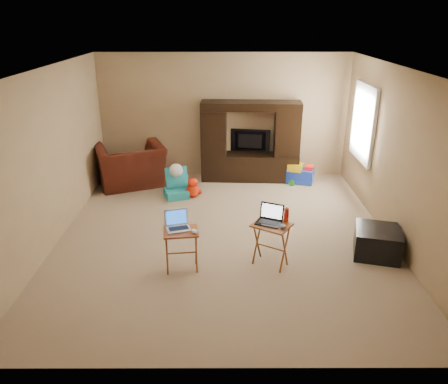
{
  "coord_description": "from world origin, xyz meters",
  "views": [
    {
      "loc": [
        -0.01,
        -6.01,
        3.17
      ],
      "look_at": [
        0.0,
        -0.2,
        0.8
      ],
      "focal_mm": 35.0,
      "sensor_mm": 36.0,
      "label": 1
    }
  ],
  "objects_px": {
    "laptop_right": "(269,215)",
    "water_bottle": "(286,215)",
    "plush_toy": "(193,187)",
    "ottoman": "(377,242)",
    "laptop_left": "(178,221)",
    "mouse_right": "(283,227)",
    "tray_table_right": "(271,245)",
    "mouse_left": "(195,231)",
    "recliner": "(131,165)",
    "tray_table_left": "(182,250)",
    "entertainment_center": "(250,142)",
    "child_rocker": "(176,184)",
    "television": "(250,141)",
    "push_toy": "(300,173)"
  },
  "relations": [
    {
      "from": "entertainment_center",
      "to": "tray_table_right",
      "type": "relative_size",
      "value": 3.2
    },
    {
      "from": "mouse_left",
      "to": "plush_toy",
      "type": "bearing_deg",
      "value": 94.41
    },
    {
      "from": "entertainment_center",
      "to": "laptop_left",
      "type": "distance_m",
      "value": 3.61
    },
    {
      "from": "recliner",
      "to": "laptop_left",
      "type": "xyz_separation_m",
      "value": [
        1.25,
        -3.12,
        0.29
      ]
    },
    {
      "from": "tray_table_right",
      "to": "television",
      "type": "bearing_deg",
      "value": 123.6
    },
    {
      "from": "tray_table_right",
      "to": "entertainment_center",
      "type": "bearing_deg",
      "value": 123.66
    },
    {
      "from": "television",
      "to": "push_toy",
      "type": "distance_m",
      "value": 1.2
    },
    {
      "from": "television",
      "to": "plush_toy",
      "type": "distance_m",
      "value": 1.66
    },
    {
      "from": "plush_toy",
      "to": "ottoman",
      "type": "distance_m",
      "value": 3.46
    },
    {
      "from": "laptop_left",
      "to": "mouse_right",
      "type": "distance_m",
      "value": 1.35
    },
    {
      "from": "tray_table_left",
      "to": "mouse_right",
      "type": "bearing_deg",
      "value": -7.37
    },
    {
      "from": "water_bottle",
      "to": "tray_table_right",
      "type": "bearing_deg",
      "value": -158.2
    },
    {
      "from": "entertainment_center",
      "to": "push_toy",
      "type": "bearing_deg",
      "value": -10.36
    },
    {
      "from": "mouse_right",
      "to": "water_bottle",
      "type": "height_order",
      "value": "water_bottle"
    },
    {
      "from": "recliner",
      "to": "child_rocker",
      "type": "height_order",
      "value": "recliner"
    },
    {
      "from": "plush_toy",
      "to": "ottoman",
      "type": "height_order",
      "value": "ottoman"
    },
    {
      "from": "tray_table_right",
      "to": "mouse_left",
      "type": "height_order",
      "value": "mouse_left"
    },
    {
      "from": "plush_toy",
      "to": "tray_table_right",
      "type": "height_order",
      "value": "tray_table_right"
    },
    {
      "from": "mouse_right",
      "to": "tray_table_right",
      "type": "bearing_deg",
      "value": 137.29
    },
    {
      "from": "tray_table_left",
      "to": "water_bottle",
      "type": "xyz_separation_m",
      "value": [
        1.39,
        0.2,
        0.42
      ]
    },
    {
      "from": "laptop_left",
      "to": "tray_table_left",
      "type": "bearing_deg",
      "value": -62.67
    },
    {
      "from": "tray_table_right",
      "to": "mouse_left",
      "type": "xyz_separation_m",
      "value": [
        -1.0,
        -0.19,
        0.3
      ]
    },
    {
      "from": "television",
      "to": "push_toy",
      "type": "xyz_separation_m",
      "value": [
        1.0,
        -0.36,
        -0.56
      ]
    },
    {
      "from": "child_rocker",
      "to": "laptop_right",
      "type": "distance_m",
      "value": 2.81
    },
    {
      "from": "water_bottle",
      "to": "laptop_left",
      "type": "bearing_deg",
      "value": -173.18
    },
    {
      "from": "plush_toy",
      "to": "laptop_right",
      "type": "height_order",
      "value": "laptop_right"
    },
    {
      "from": "tray_table_right",
      "to": "laptop_right",
      "type": "bearing_deg",
      "value": -174.48
    },
    {
      "from": "entertainment_center",
      "to": "laptop_left",
      "type": "bearing_deg",
      "value": -105.57
    },
    {
      "from": "recliner",
      "to": "tray_table_left",
      "type": "distance_m",
      "value": 3.4
    },
    {
      "from": "plush_toy",
      "to": "mouse_left",
      "type": "bearing_deg",
      "value": -85.59
    },
    {
      "from": "television",
      "to": "recliner",
      "type": "height_order",
      "value": "television"
    },
    {
      "from": "plush_toy",
      "to": "push_toy",
      "type": "xyz_separation_m",
      "value": [
        2.11,
        0.73,
        0.01
      ]
    },
    {
      "from": "laptop_right",
      "to": "water_bottle",
      "type": "distance_m",
      "value": 0.25
    },
    {
      "from": "plush_toy",
      "to": "tray_table_right",
      "type": "relative_size",
      "value": 0.63
    },
    {
      "from": "tray_table_right",
      "to": "water_bottle",
      "type": "distance_m",
      "value": 0.45
    },
    {
      "from": "recliner",
      "to": "push_toy",
      "type": "bearing_deg",
      "value": 159.59
    },
    {
      "from": "entertainment_center",
      "to": "push_toy",
      "type": "xyz_separation_m",
      "value": [
        1.0,
        -0.23,
        -0.59
      ]
    },
    {
      "from": "push_toy",
      "to": "laptop_right",
      "type": "xyz_separation_m",
      "value": [
        -0.95,
        -3.09,
        0.52
      ]
    },
    {
      "from": "entertainment_center",
      "to": "mouse_left",
      "type": "bearing_deg",
      "value": -101.85
    },
    {
      "from": "tray_table_right",
      "to": "water_bottle",
      "type": "xyz_separation_m",
      "value": [
        0.2,
        0.08,
        0.4
      ]
    },
    {
      "from": "recliner",
      "to": "plush_toy",
      "type": "xyz_separation_m",
      "value": [
        1.26,
        -0.65,
        -0.22
      ]
    },
    {
      "from": "mouse_right",
      "to": "water_bottle",
      "type": "bearing_deg",
      "value": 70.71
    },
    {
      "from": "child_rocker",
      "to": "water_bottle",
      "type": "distance_m",
      "value": 2.89
    },
    {
      "from": "mouse_left",
      "to": "laptop_right",
      "type": "bearing_deg",
      "value": 12.28
    },
    {
      "from": "child_rocker",
      "to": "mouse_right",
      "type": "bearing_deg",
      "value": -76.09
    },
    {
      "from": "recliner",
      "to": "laptop_right",
      "type": "distance_m",
      "value": 3.88
    },
    {
      "from": "entertainment_center",
      "to": "laptop_right",
      "type": "relative_size",
      "value": 6.12
    },
    {
      "from": "laptop_right",
      "to": "plush_toy",
      "type": "bearing_deg",
      "value": 140.05
    },
    {
      "from": "push_toy",
      "to": "laptop_right",
      "type": "distance_m",
      "value": 3.27
    },
    {
      "from": "laptop_right",
      "to": "water_bottle",
      "type": "height_order",
      "value": "laptop_right"
    }
  ]
}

